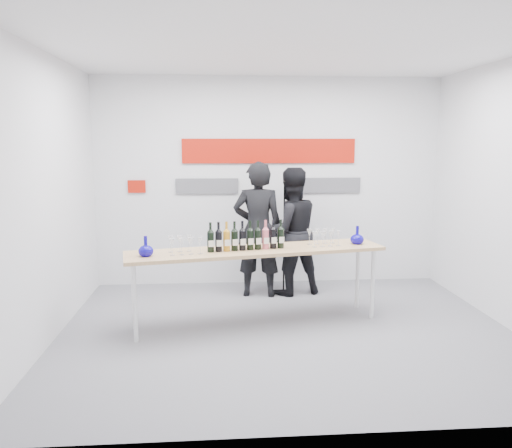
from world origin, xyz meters
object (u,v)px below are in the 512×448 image
object	(u,v)px
presenter_left	(258,230)
presenter_right	(290,231)
tasting_table	(257,255)
mic_stand	(284,260)

from	to	relation	value
presenter_left	presenter_right	distance (m)	0.46
presenter_left	presenter_right	size ratio (longest dim) A/B	1.05
tasting_table	mic_stand	size ratio (longest dim) A/B	1.90
presenter_right	presenter_left	bearing A→B (deg)	-5.14
presenter_left	presenter_right	world-z (taller)	presenter_left
presenter_left	tasting_table	bearing A→B (deg)	91.97
presenter_left	mic_stand	size ratio (longest dim) A/B	1.16
presenter_left	mic_stand	world-z (taller)	presenter_left
presenter_left	presenter_right	xyz separation A→B (m)	(0.45, 0.07, -0.04)
presenter_left	mic_stand	bearing A→B (deg)	-169.74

